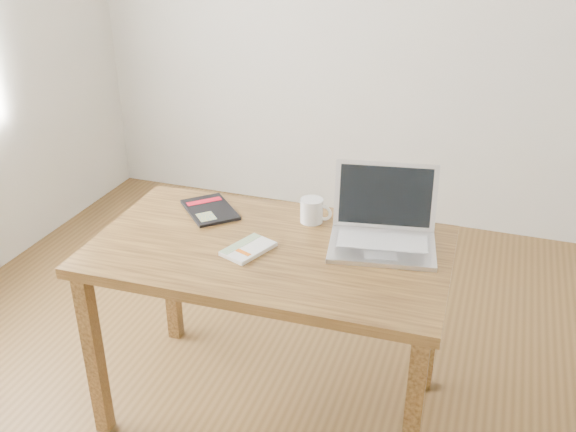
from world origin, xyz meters
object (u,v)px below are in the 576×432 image
(white_guidebook, at_px, (248,249))
(black_guidebook, at_px, (210,210))
(desk, at_px, (270,267))
(laptop, at_px, (383,228))
(coffee_mug, at_px, (312,210))

(white_guidebook, distance_m, black_guidebook, 0.36)
(desk, xyz_separation_m, black_guidebook, (-0.32, 0.19, 0.10))
(desk, distance_m, black_guidebook, 0.39)
(white_guidebook, xyz_separation_m, laptop, (0.44, 0.22, 0.05))
(white_guidebook, relative_size, black_guidebook, 0.72)
(black_guidebook, bearing_deg, coffee_mug, -37.77)
(desk, distance_m, white_guidebook, 0.13)
(black_guidebook, distance_m, coffee_mug, 0.42)
(desk, height_order, white_guidebook, white_guidebook)
(laptop, bearing_deg, coffee_mug, 155.93)
(coffee_mug, bearing_deg, laptop, -9.80)
(black_guidebook, bearing_deg, desk, -74.36)
(laptop, bearing_deg, black_guidebook, 167.91)
(black_guidebook, height_order, laptop, laptop)
(laptop, xyz_separation_m, coffee_mug, (-0.29, 0.07, -0.01))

